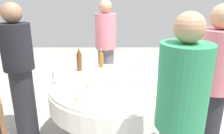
% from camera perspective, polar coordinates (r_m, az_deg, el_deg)
% --- Properties ---
extents(dining_table, '(1.46, 1.46, 0.74)m').
position_cam_1_polar(dining_table, '(2.58, -0.00, -7.10)').
color(dining_table, white).
rests_on(dining_table, ground_plane).
extents(bottle_brown_south, '(0.07, 0.07, 0.32)m').
position_cam_1_polar(bottle_brown_south, '(2.90, -8.64, 1.83)').
color(bottle_brown_south, '#593314').
rests_on(bottle_brown_south, dining_table).
extents(bottle_amber_left, '(0.06, 0.06, 0.26)m').
position_cam_1_polar(bottle_amber_left, '(3.03, -2.83, 2.19)').
color(bottle_amber_left, '#8C5619').
rests_on(bottle_amber_left, dining_table).
extents(bottle_clear_near, '(0.06, 0.06, 0.30)m').
position_cam_1_polar(bottle_clear_near, '(2.37, 8.10, -2.16)').
color(bottle_clear_near, silver).
rests_on(bottle_clear_near, dining_table).
extents(wine_glass_west, '(0.07, 0.07, 0.15)m').
position_cam_1_polar(wine_glass_west, '(2.53, -14.74, -2.12)').
color(wine_glass_west, white).
rests_on(wine_glass_west, dining_table).
extents(wine_glass_front, '(0.06, 0.06, 0.15)m').
position_cam_1_polar(wine_glass_front, '(2.38, 0.66, -2.65)').
color(wine_glass_front, white).
rests_on(wine_glass_front, dining_table).
extents(wine_glass_outer, '(0.07, 0.07, 0.15)m').
position_cam_1_polar(wine_glass_outer, '(2.67, 9.43, -0.67)').
color(wine_glass_outer, white).
rests_on(wine_glass_outer, dining_table).
extents(plate_far, '(0.25, 0.25, 0.04)m').
position_cam_1_polar(plate_far, '(2.93, 6.34, -0.71)').
color(plate_far, white).
rests_on(plate_far, dining_table).
extents(plate_right, '(0.26, 0.26, 0.04)m').
position_cam_1_polar(plate_right, '(2.14, -8.62, -8.26)').
color(plate_right, white).
rests_on(plate_right, dining_table).
extents(plate_mid, '(0.22, 0.22, 0.02)m').
position_cam_1_polar(plate_mid, '(2.86, -2.06, -1.16)').
color(plate_mid, white).
rests_on(plate_mid, dining_table).
extents(plate_inner, '(0.22, 0.22, 0.04)m').
position_cam_1_polar(plate_inner, '(2.41, -6.20, -4.98)').
color(plate_inner, white).
rests_on(plate_inner, dining_table).
extents(spoon_left, '(0.18, 0.07, 0.00)m').
position_cam_1_polar(spoon_left, '(2.61, 0.77, -3.18)').
color(spoon_left, silver).
rests_on(spoon_left, dining_table).
extents(folded_napkin, '(0.21, 0.21, 0.02)m').
position_cam_1_polar(folded_napkin, '(2.26, 8.87, -6.76)').
color(folded_napkin, white).
rests_on(folded_napkin, dining_table).
extents(person_south, '(0.34, 0.34, 1.62)m').
position_cam_1_polar(person_south, '(1.63, 17.41, -14.14)').
color(person_south, slate).
rests_on(person_south, ground_plane).
extents(person_left, '(0.34, 0.34, 1.65)m').
position_cam_1_polar(person_left, '(3.55, -1.59, 4.69)').
color(person_left, slate).
rests_on(person_left, ground_plane).
extents(person_near, '(0.34, 0.34, 1.64)m').
position_cam_1_polar(person_near, '(2.26, 25.01, -5.24)').
color(person_near, '#26262B').
rests_on(person_near, ground_plane).
extents(person_west, '(0.34, 0.34, 1.65)m').
position_cam_1_polar(person_west, '(2.70, -23.13, -1.27)').
color(person_west, '#26262B').
rests_on(person_west, ground_plane).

